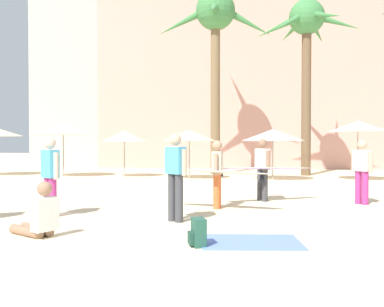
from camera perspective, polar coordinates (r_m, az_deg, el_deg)
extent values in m
plane|color=beige|center=(5.64, -16.02, -14.58)|extent=(120.00, 120.00, 0.00)
cube|color=#DB9989|center=(32.36, 7.29, 15.04)|extent=(18.81, 10.74, 18.41)
cube|color=#A8A8A3|center=(39.52, -7.41, 19.55)|extent=(14.26, 11.21, 27.78)
cylinder|color=brown|center=(21.79, 3.17, 8.25)|extent=(0.48, 0.48, 8.32)
sphere|color=#428447|center=(22.67, 3.18, 18.74)|extent=(2.01, 2.01, 2.01)
cone|color=#428447|center=(22.66, 7.67, 17.03)|extent=(2.65, 0.80, 1.69)
cone|color=#428447|center=(24.31, 3.41, 16.65)|extent=(0.50, 2.76, 1.15)
cone|color=#428447|center=(22.48, -1.40, 17.24)|extent=(2.66, 0.75, 1.64)
cone|color=#428447|center=(20.83, 2.95, 18.99)|extent=(0.52, 2.73, 1.35)
cylinder|color=brown|center=(21.26, 15.17, 7.44)|extent=(0.46, 0.46, 7.63)
sphere|color=#428447|center=(22.00, 15.24, 17.36)|extent=(1.70, 1.70, 1.70)
cone|color=#428447|center=(22.15, 19.16, 16.33)|extent=(2.21, 0.38, 1.02)
cone|color=#428447|center=(23.24, 16.45, 15.55)|extent=(1.33, 2.13, 1.08)
cone|color=#428447|center=(23.16, 13.27, 15.79)|extent=(1.21, 2.18, 0.95)
cone|color=#428447|center=(22.01, 11.31, 16.28)|extent=(2.21, 0.77, 1.16)
cone|color=#428447|center=(20.75, 13.02, 16.91)|extent=(1.68, 1.84, 1.35)
cone|color=#428447|center=(20.75, 17.62, 17.39)|extent=(1.31, 2.14, 1.02)
cylinder|color=gray|center=(18.22, 10.85, -0.14)|extent=(0.06, 0.06, 2.15)
cone|color=white|center=(18.22, 10.86, 2.47)|extent=(2.64, 2.64, 0.49)
cylinder|color=gray|center=(19.90, -9.11, -0.03)|extent=(0.06, 0.06, 2.14)
cone|color=beige|center=(19.89, -9.12, 2.33)|extent=(2.08, 2.08, 0.50)
cylinder|color=gray|center=(20.70, -16.98, 0.47)|extent=(0.06, 0.06, 2.49)
cone|color=beige|center=(20.71, -17.00, 3.18)|extent=(2.70, 2.70, 0.53)
cylinder|color=gray|center=(18.52, -0.36, -0.10)|extent=(0.06, 0.06, 2.14)
cone|color=beige|center=(18.52, -0.36, 2.47)|extent=(2.33, 2.33, 0.48)
cylinder|color=gray|center=(18.84, 21.48, 0.35)|extent=(0.06, 0.06, 2.49)
cone|color=white|center=(18.85, 21.51, 3.45)|extent=(2.36, 2.36, 0.45)
cube|color=#6684E0|center=(6.78, 7.97, -11.75)|extent=(1.64, 1.22, 0.01)
cube|color=#234F40|center=(6.44, 0.91, -10.59)|extent=(0.27, 0.34, 0.42)
cube|color=#1C3F33|center=(6.43, -0.15, -11.37)|extent=(0.13, 0.22, 0.18)
cylinder|color=orange|center=(9.99, 3.35, -5.15)|extent=(0.17, 0.17, 0.83)
cylinder|color=orange|center=(10.18, 3.50, -5.02)|extent=(0.17, 0.17, 0.83)
cube|color=beige|center=(10.03, 3.43, -1.22)|extent=(0.25, 0.41, 0.53)
sphere|color=tan|center=(10.02, 3.44, 1.10)|extent=(0.26, 0.26, 0.24)
cylinder|color=tan|center=(9.78, 3.23, -1.50)|extent=(0.11, 0.11, 0.51)
cylinder|color=tan|center=(10.28, 3.62, -1.37)|extent=(0.11, 0.11, 0.51)
ellipsoid|color=#B2B2B7|center=(9.74, 3.31, -2.43)|extent=(2.66, 0.84, 0.12)
ellipsoid|color=gold|center=(9.74, 3.31, -2.43)|extent=(2.67, 0.86, 0.09)
cube|color=black|center=(9.53, 9.44, -3.38)|extent=(0.11, 0.04, 0.18)
cylinder|color=#3D3D42|center=(11.58, 9.19, -4.14)|extent=(0.22, 0.22, 0.88)
cylinder|color=#3D3D42|center=(11.42, 9.80, -4.21)|extent=(0.22, 0.22, 0.88)
cube|color=white|center=(11.46, 9.51, -0.67)|extent=(0.41, 0.45, 0.53)
sphere|color=#936B51|center=(11.45, 9.52, 1.36)|extent=(0.33, 0.33, 0.24)
cylinder|color=#936B51|center=(11.66, 8.76, -0.81)|extent=(0.14, 0.14, 0.50)
cylinder|color=#936B51|center=(11.26, 10.29, -0.89)|extent=(0.14, 0.14, 0.50)
ellipsoid|color=beige|center=(11.17, 9.56, -1.97)|extent=(2.78, 1.65, 0.10)
ellipsoid|color=#6939CE|center=(11.17, 9.56, -1.97)|extent=(2.80, 1.67, 0.08)
cube|color=black|center=(10.63, 3.95, -2.63)|extent=(0.10, 0.06, 0.18)
cylinder|color=#936B51|center=(7.66, -21.51, -9.75)|extent=(0.75, 0.51, 0.16)
cylinder|color=#936B51|center=(7.77, -20.24, -9.58)|extent=(0.75, 0.51, 0.16)
cube|color=white|center=(7.35, -19.25, -7.72)|extent=(0.39, 0.46, 0.55)
sphere|color=#936B51|center=(7.29, -19.28, -4.51)|extent=(0.33, 0.33, 0.24)
cylinder|color=#B7337F|center=(9.35, -18.30, -5.66)|extent=(0.22, 0.22, 0.82)
cylinder|color=#B7337F|center=(9.53, -18.87, -5.54)|extent=(0.22, 0.22, 0.82)
cube|color=#4CB2DB|center=(9.38, -18.62, -1.33)|extent=(0.45, 0.41, 0.58)
sphere|color=beige|center=(9.37, -18.64, 1.31)|extent=(0.34, 0.34, 0.24)
cylinder|color=beige|center=(9.16, -17.88, -1.61)|extent=(0.14, 0.14, 0.56)
cylinder|color=beige|center=(9.61, -19.32, -1.48)|extent=(0.14, 0.14, 0.56)
cylinder|color=#3D3D42|center=(8.30, -1.77, -6.05)|extent=(0.22, 0.22, 0.95)
cylinder|color=#3D3D42|center=(8.45, -2.71, -5.92)|extent=(0.22, 0.22, 0.95)
cube|color=#4CB2DB|center=(8.31, -2.25, -0.91)|extent=(0.45, 0.42, 0.54)
sphere|color=#D1A889|center=(8.31, -2.25, 1.90)|extent=(0.34, 0.34, 0.24)
cylinder|color=#D1A889|center=(8.14, -1.04, -1.22)|extent=(0.14, 0.14, 0.51)
cylinder|color=#D1A889|center=(8.50, -3.40, -1.11)|extent=(0.14, 0.14, 0.51)
cylinder|color=#B7337F|center=(11.63, 21.54, -4.27)|extent=(0.23, 0.23, 0.85)
cylinder|color=#B7337F|center=(11.52, 22.35, -4.33)|extent=(0.23, 0.23, 0.85)
cube|color=white|center=(11.53, 21.98, -0.91)|extent=(0.43, 0.45, 0.53)
sphere|color=#D1A889|center=(11.52, 21.99, 1.10)|extent=(0.34, 0.34, 0.24)
cylinder|color=#D1A889|center=(11.67, 20.97, -1.05)|extent=(0.14, 0.14, 0.50)
cylinder|color=#D1A889|center=(11.39, 23.00, -1.13)|extent=(0.14, 0.14, 0.50)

